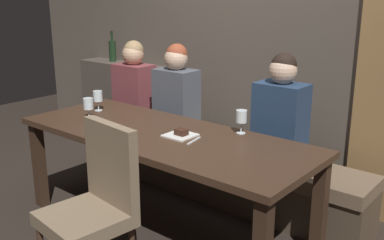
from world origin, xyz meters
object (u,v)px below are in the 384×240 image
dining_table (162,145)px  wine_glass_end_right (241,117)px  banquette_bench (221,171)px  dessert_plate (181,134)px  diner_far_end (281,112)px  espresso_cup (99,125)px  wine_glass_far_left (98,97)px  fork_on_table (194,141)px  diner_redhead (134,86)px  wine_glass_near_left (88,105)px  diner_bearded (176,94)px  chair_near_side (96,199)px  wine_bottle_dark_red (112,50)px

dining_table → wine_glass_end_right: size_ratio=13.41×
banquette_bench → dessert_plate: dessert_plate is taller
diner_far_end → wine_glass_end_right: (-0.11, -0.34, 0.01)m
espresso_cup → wine_glass_far_left: bearing=141.7°
dessert_plate → fork_on_table: 0.14m
diner_redhead → wine_glass_near_left: bearing=-67.4°
diner_bearded → wine_glass_end_right: (0.89, -0.34, 0.02)m
wine_glass_far_left → espresso_cup: (0.40, -0.32, -0.09)m
wine_glass_end_right → dessert_plate: bearing=-131.4°
dining_table → diner_bearded: bearing=124.6°
chair_near_side → wine_bottle_dark_red: (-1.89, 1.78, 0.51)m
dessert_plate → diner_far_end: bearing=59.3°
dessert_plate → chair_near_side: bearing=-88.8°
diner_redhead → dessert_plate: diner_redhead is taller
espresso_cup → chair_near_side: bearing=-41.3°
chair_near_side → wine_glass_far_left: bearing=139.9°
dining_table → wine_bottle_dark_red: (-1.72, 1.06, 0.42)m
diner_redhead → diner_bearded: bearing=-0.4°
wine_glass_near_left → dessert_plate: bearing=8.7°
wine_bottle_dark_red → wine_glass_near_left: size_ratio=1.99×
banquette_bench → wine_glass_end_right: bearing=-40.3°
diner_redhead → dessert_plate: 1.32m
dining_table → fork_on_table: bearing=-0.3°
dining_table → diner_far_end: 0.89m
wine_glass_end_right → wine_glass_near_left: size_ratio=1.00×
diner_far_end → wine_glass_end_right: diner_far_end is taller
diner_bearded → wine_glass_far_left: diner_bearded is taller
diner_far_end → dining_table: bearing=-128.3°
wine_glass_end_right → espresso_cup: (-0.85, -0.55, -0.09)m
wine_glass_far_left → fork_on_table: size_ratio=0.96×
wine_bottle_dark_red → espresso_cup: bearing=-44.1°
banquette_bench → espresso_cup: espresso_cup is taller
banquette_bench → dining_table: bearing=-90.0°
wine_bottle_dark_red → diner_redhead: bearing=-27.4°
diner_redhead → diner_bearded: diner_bearded is taller
diner_bearded → wine_glass_near_left: bearing=-104.8°
banquette_bench → dessert_plate: (0.15, -0.68, 0.53)m
wine_bottle_dark_red → chair_near_side: bearing=-43.3°
dining_table → wine_bottle_dark_red: bearing=148.5°
wine_glass_near_left → espresso_cup: 0.29m
diner_far_end → espresso_cup: size_ratio=6.84×
chair_near_side → diner_bearded: 1.56m
espresso_cup → fork_on_table: bearing=16.3°
wine_glass_far_left → wine_glass_end_right: bearing=10.5°
wine_bottle_dark_red → dessert_plate: size_ratio=1.72×
dining_table → chair_near_side: bearing=-77.2°
wine_glass_end_right → espresso_cup: 1.01m
dining_table → fork_on_table: (0.28, -0.00, 0.09)m
banquette_bench → wine_glass_far_left: 1.19m
diner_redhead → wine_bottle_dark_red: 0.85m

